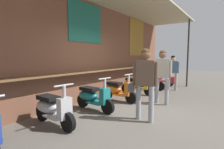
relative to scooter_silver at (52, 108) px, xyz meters
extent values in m
plane|color=#605B54|center=(1.99, -1.08, -0.39)|extent=(34.37, 34.37, 0.00)
cube|color=brown|center=(1.99, 0.94, 1.35)|extent=(12.27, 0.25, 3.47)
cube|color=brown|center=(1.99, 0.64, 0.65)|extent=(11.05, 0.36, 0.05)
cube|color=#236B5B|center=(1.99, 0.80, 2.25)|extent=(1.51, 0.02, 1.28)
cube|color=olive|center=(5.64, 0.80, 2.08)|extent=(1.46, 0.02, 1.76)
cylinder|color=#332D28|center=(7.14, -1.31, 1.31)|extent=(0.08, 0.08, 3.40)
ellipsoid|color=#B2B5BA|center=(0.01, 0.17, 0.01)|extent=(0.43, 0.72, 0.30)
cube|color=black|center=(0.01, 0.12, 0.21)|extent=(0.34, 0.57, 0.10)
cube|color=#B2B5BA|center=(-0.01, -0.18, -0.14)|extent=(0.41, 0.53, 0.04)
cube|color=#B2B5BA|center=(-0.03, -0.48, 0.08)|extent=(0.29, 0.18, 0.44)
cylinder|color=#B7B7BC|center=(-0.03, -0.48, 0.21)|extent=(0.07, 0.07, 0.70)
cylinder|color=#B7B7BC|center=(-0.03, -0.48, 0.56)|extent=(0.46, 0.07, 0.04)
cylinder|color=black|center=(-0.04, -0.58, -0.19)|extent=(0.13, 0.41, 0.40)
cylinder|color=black|center=(0.03, 0.42, -0.19)|extent=(0.13, 0.41, 0.40)
ellipsoid|color=#197075|center=(1.37, 0.17, 0.01)|extent=(0.43, 0.73, 0.30)
cube|color=black|center=(1.37, 0.12, 0.21)|extent=(0.34, 0.57, 0.10)
cube|color=#197075|center=(1.35, -0.18, -0.14)|extent=(0.42, 0.53, 0.04)
cube|color=#197075|center=(1.32, -0.48, 0.08)|extent=(0.29, 0.18, 0.44)
cylinder|color=#B7B7BC|center=(1.32, -0.48, 0.21)|extent=(0.07, 0.07, 0.70)
cylinder|color=#B7B7BC|center=(1.32, -0.48, 0.56)|extent=(0.46, 0.07, 0.04)
cylinder|color=black|center=(1.32, -0.58, -0.19)|extent=(0.13, 0.41, 0.40)
cylinder|color=black|center=(1.39, 0.42, -0.19)|extent=(0.13, 0.41, 0.40)
ellipsoid|color=orange|center=(2.63, 0.17, 0.01)|extent=(0.41, 0.72, 0.30)
cube|color=black|center=(2.63, 0.12, 0.21)|extent=(0.33, 0.56, 0.10)
cube|color=orange|center=(2.62, -0.18, -0.14)|extent=(0.40, 0.52, 0.04)
cube|color=orange|center=(2.60, -0.48, 0.08)|extent=(0.29, 0.17, 0.44)
cylinder|color=#B7B7BC|center=(2.60, -0.48, 0.21)|extent=(0.07, 0.07, 0.70)
cylinder|color=#B7B7BC|center=(2.60, -0.48, 0.56)|extent=(0.46, 0.06, 0.04)
cylinder|color=black|center=(2.60, -0.58, -0.19)|extent=(0.12, 0.40, 0.40)
cylinder|color=black|center=(2.65, 0.42, -0.19)|extent=(0.12, 0.40, 0.40)
ellipsoid|color=gold|center=(4.00, 0.17, 0.01)|extent=(0.43, 0.72, 0.30)
cube|color=black|center=(4.00, 0.12, 0.21)|extent=(0.34, 0.57, 0.10)
cube|color=gold|center=(4.02, -0.18, -0.14)|extent=(0.41, 0.53, 0.04)
cube|color=gold|center=(4.05, -0.48, 0.08)|extent=(0.29, 0.18, 0.44)
cylinder|color=#B7B7BC|center=(4.05, -0.48, 0.21)|extent=(0.07, 0.07, 0.70)
cylinder|color=#B7B7BC|center=(4.05, -0.48, 0.56)|extent=(0.46, 0.07, 0.04)
cylinder|color=black|center=(4.05, -0.58, -0.19)|extent=(0.13, 0.41, 0.40)
cylinder|color=black|center=(3.98, 0.42, -0.19)|extent=(0.13, 0.41, 0.40)
ellipsoid|color=maroon|center=(5.32, 0.17, 0.01)|extent=(0.39, 0.70, 0.30)
cube|color=black|center=(5.32, 0.12, 0.21)|extent=(0.30, 0.55, 0.10)
cube|color=maroon|center=(5.32, -0.18, -0.14)|extent=(0.38, 0.50, 0.04)
cube|color=maroon|center=(5.32, -0.48, 0.08)|extent=(0.28, 0.16, 0.44)
cylinder|color=#B7B7BC|center=(5.32, -0.48, 0.21)|extent=(0.07, 0.07, 0.70)
cylinder|color=#B7B7BC|center=(5.32, -0.48, 0.56)|extent=(0.46, 0.04, 0.04)
cylinder|color=black|center=(5.32, -0.58, -0.19)|extent=(0.10, 0.40, 0.40)
cylinder|color=black|center=(5.33, 0.42, -0.19)|extent=(0.10, 0.40, 0.40)
ellipsoid|color=red|center=(6.71, 0.17, 0.01)|extent=(0.40, 0.71, 0.30)
cube|color=black|center=(6.71, 0.12, 0.21)|extent=(0.32, 0.56, 0.10)
cube|color=red|center=(6.72, -0.18, -0.14)|extent=(0.40, 0.51, 0.04)
cube|color=red|center=(6.73, -0.48, 0.08)|extent=(0.28, 0.17, 0.44)
cylinder|color=#B7B7BC|center=(6.73, -0.48, 0.21)|extent=(0.07, 0.07, 0.70)
cylinder|color=#B7B7BC|center=(6.73, -0.48, 0.56)|extent=(0.46, 0.05, 0.04)
cylinder|color=black|center=(6.73, -0.58, -0.19)|extent=(0.11, 0.40, 0.40)
cylinder|color=black|center=(6.70, 0.42, -0.19)|extent=(0.11, 0.40, 0.40)
cylinder|color=#999EA8|center=(1.41, -1.76, 0.04)|extent=(0.12, 0.12, 0.85)
cylinder|color=#999EA8|center=(1.45, -1.42, 0.04)|extent=(0.12, 0.12, 0.85)
cube|color=brown|center=(1.43, -1.59, 0.76)|extent=(0.31, 0.46, 0.60)
sphere|color=brown|center=(1.43, -1.59, 1.18)|extent=(0.23, 0.23, 0.23)
sphere|color=#472D19|center=(1.43, -1.59, 1.22)|extent=(0.21, 0.21, 0.21)
cylinder|color=brown|center=(1.50, -1.83, 0.74)|extent=(0.08, 0.08, 0.56)
cylinder|color=brown|center=(1.36, -1.35, 0.74)|extent=(0.08, 0.08, 0.56)
cube|color=#4C4C51|center=(1.32, -1.29, 0.40)|extent=(0.28, 0.17, 0.20)
cylinder|color=#ADA393|center=(5.81, -0.81, 0.00)|extent=(0.12, 0.12, 0.78)
cylinder|color=#ADA393|center=(5.79, -1.14, 0.00)|extent=(0.12, 0.12, 0.78)
cube|color=slate|center=(5.80, -0.97, 0.67)|extent=(0.33, 0.44, 0.55)
sphere|color=beige|center=(5.80, -0.97, 1.06)|extent=(0.21, 0.21, 0.21)
sphere|color=black|center=(5.80, -0.97, 1.10)|extent=(0.19, 0.19, 0.19)
cylinder|color=slate|center=(5.71, -0.76, 0.64)|extent=(0.08, 0.08, 0.52)
cylinder|color=slate|center=(5.88, -1.19, 0.64)|extent=(0.08, 0.08, 0.52)
cylinder|color=#999EA8|center=(3.18, -1.23, 0.04)|extent=(0.12, 0.12, 0.85)
cylinder|color=#999EA8|center=(3.09, -1.58, 0.04)|extent=(0.12, 0.12, 0.85)
cube|color=#ADA393|center=(3.14, -1.40, 0.77)|extent=(0.30, 0.46, 0.61)
sphere|color=brown|center=(3.14, -1.40, 1.20)|extent=(0.23, 0.23, 0.23)
sphere|color=#472D19|center=(3.14, -1.40, 1.24)|extent=(0.21, 0.21, 0.21)
cylinder|color=#ADA393|center=(3.07, -1.16, 0.75)|extent=(0.08, 0.08, 0.57)
cylinder|color=#ADA393|center=(3.20, -1.65, 0.75)|extent=(0.08, 0.08, 0.57)
cube|color=maroon|center=(3.24, -1.71, 0.41)|extent=(0.28, 0.16, 0.20)
camera|label=1|loc=(-2.34, -3.30, 1.14)|focal=28.14mm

